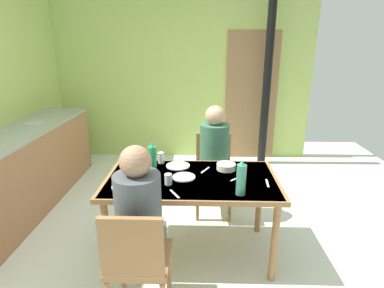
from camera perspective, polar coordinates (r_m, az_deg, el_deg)
ground_plane at (r=3.00m, az=-5.64°, el=-18.75°), size 6.61×6.61×0.00m
wall_back at (r=4.95m, az=-2.41°, el=12.90°), size 4.14×0.10×2.69m
door_wooden at (r=4.97m, az=10.93°, el=8.57°), size 0.80×0.05×2.00m
stove_pipe_column at (r=4.69m, az=13.85°, el=12.12°), size 0.12×0.12×2.69m
kitchen_counter at (r=3.90m, az=-29.19°, el=-4.49°), size 0.61×2.63×0.91m
dining_table at (r=2.62m, az=-0.10°, el=-7.78°), size 1.44×0.81×0.73m
chair_near_diner at (r=2.10m, az=-10.18°, el=-20.49°), size 0.40×0.40×0.87m
chair_far_diner at (r=3.37m, az=3.98°, el=-4.58°), size 0.40×0.40×0.87m
person_near_diner at (r=2.05m, az=-9.86°, el=-11.90°), size 0.30×0.37×0.77m
person_far_diner at (r=3.15m, az=4.18°, el=-0.77°), size 0.30×0.37×0.77m
water_bottle_green_near at (r=2.68m, az=-7.39°, el=-2.67°), size 0.07×0.07×0.27m
water_bottle_green_far at (r=2.30m, az=9.14°, el=-6.38°), size 0.07×0.07×0.27m
serving_bowl_center at (r=2.76m, az=6.36°, el=-4.20°), size 0.17×0.17×0.05m
dinner_plate_near_left at (r=2.59m, az=-1.52°, el=-6.17°), size 0.19×0.19×0.01m
dinner_plate_near_right at (r=2.82m, az=-2.63°, el=-4.07°), size 0.22×0.22×0.01m
dinner_plate_far_center at (r=2.48m, az=-12.40°, el=-7.74°), size 0.20×0.20×0.01m
drinking_glass_by_near_diner at (r=2.46m, az=-4.44°, el=-6.55°), size 0.06×0.06×0.09m
drinking_glass_by_far_diner at (r=2.89m, az=-5.79°, el=-2.56°), size 0.06×0.06×0.10m
bread_plate_sliced at (r=2.68m, az=-10.89°, el=-5.51°), size 0.19×0.19×0.02m
cutlery_knife_near at (r=2.74m, az=2.48°, el=-4.87°), size 0.08×0.14×0.00m
cutlery_fork_near at (r=2.56m, az=13.85°, el=-7.10°), size 0.03×0.15×0.00m
cutlery_knife_far at (r=2.60m, az=8.34°, el=-6.33°), size 0.12×0.12×0.00m
cutlery_fork_far at (r=2.33m, az=-3.25°, el=-9.27°), size 0.09×0.14×0.00m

